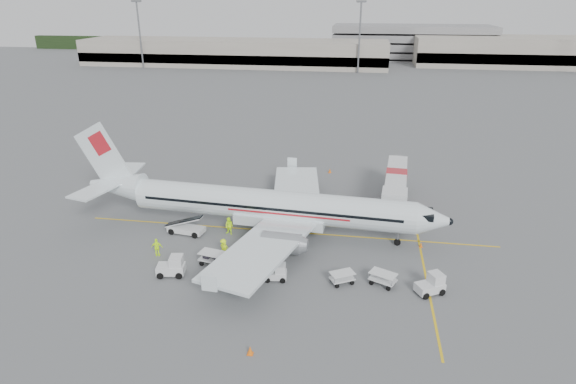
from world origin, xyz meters
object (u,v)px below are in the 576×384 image
aircraft (271,185)px  tug_aft (171,266)px  tug_fore (430,284)px  tug_mid (275,272)px  belt_loader (186,222)px  jet_bridge (395,188)px

aircraft → tug_aft: bearing=-123.1°
tug_fore → tug_mid: bearing=150.6°
belt_loader → tug_mid: belt_loader is taller
jet_bridge → tug_fore: (2.08, -18.93, -1.22)m
jet_bridge → belt_loader: (-22.23, -11.47, -0.75)m
aircraft → tug_aft: 13.06m
jet_bridge → tug_fore: size_ratio=6.90×
tug_mid → tug_aft: tug_aft is taller
jet_bridge → tug_aft: (-20.70, -19.59, -1.18)m
tug_aft → belt_loader: bearing=91.5°
tug_mid → tug_aft: size_ratio=0.81×
tug_fore → tug_mid: tug_fore is taller
belt_loader → jet_bridge: bearing=35.6°
aircraft → tug_fore: (15.39, -9.16, -4.46)m
tug_mid → belt_loader: bearing=139.4°
tug_aft → jet_bridge: bearing=34.3°
aircraft → belt_loader: size_ratio=7.64×
jet_bridge → aircraft: bearing=-139.0°
aircraft → jet_bridge: size_ratio=2.40×
jet_bridge → tug_mid: 22.01m
jet_bridge → tug_fore: 19.09m
aircraft → tug_fore: bearing=-26.9°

